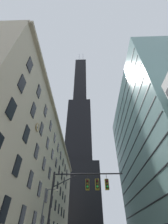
% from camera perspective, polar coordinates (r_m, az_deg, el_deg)
% --- Properties ---
extents(station_building, '(12.99, 60.71, 26.27)m').
position_cam_1_polar(station_building, '(42.28, -19.69, -22.77)').
color(station_building, '#BCAF93').
rests_on(station_building, ground).
extents(dark_skyscraper, '(27.95, 27.95, 198.24)m').
position_cam_1_polar(dark_skyscraper, '(120.41, -1.91, -12.69)').
color(dark_skyscraper, black).
rests_on(dark_skyscraper, ground).
extents(glass_office_midrise, '(18.91, 49.39, 50.18)m').
position_cam_1_polar(glass_office_midrise, '(56.40, 26.50, -11.74)').
color(glass_office_midrise, gray).
rests_on(glass_office_midrise, ground).
extents(traffic_signal_mast, '(7.70, 0.63, 7.43)m').
position_cam_1_polar(traffic_signal_mast, '(17.62, -0.13, -27.71)').
color(traffic_signal_mast, black).
rests_on(traffic_signal_mast, sidewalk_left).
extents(street_lamppost, '(2.04, 0.32, 7.53)m').
position_cam_1_polar(street_lamppost, '(25.23, -14.71, -32.85)').
color(street_lamppost, '#47474C').
rests_on(street_lamppost, sidewalk_left).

